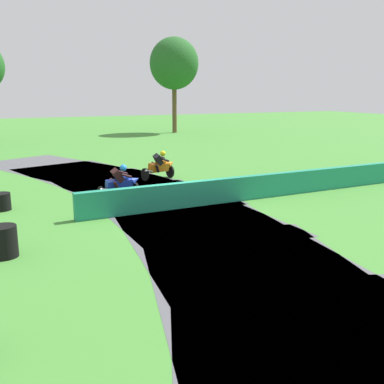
# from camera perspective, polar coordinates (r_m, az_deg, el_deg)

# --- Properties ---
(ground_plane) EXTENTS (120.00, 120.00, 0.00)m
(ground_plane) POSITION_cam_1_polar(r_m,az_deg,el_deg) (15.67, -2.25, -2.11)
(ground_plane) COLOR #428433
(track_asphalt) EXTENTS (9.50, 31.99, 0.01)m
(track_asphalt) POSITION_cam_1_polar(r_m,az_deg,el_deg) (15.30, -5.63, -2.51)
(track_asphalt) COLOR #515156
(track_asphalt) RESTS_ON ground
(safety_barrier) EXTENTS (18.69, 0.92, 0.90)m
(safety_barrier) POSITION_cam_1_polar(r_m,az_deg,el_deg) (18.69, 14.36, 1.35)
(safety_barrier) COLOR #1E8466
(safety_barrier) RESTS_ON ground
(motorcycle_lead_blue) EXTENTS (1.69, 0.94, 1.43)m
(motorcycle_lead_blue) POSITION_cam_1_polar(r_m,az_deg,el_deg) (16.98, -9.12, 1.17)
(motorcycle_lead_blue) COLOR black
(motorcycle_lead_blue) RESTS_ON ground
(motorcycle_chase_orange) EXTENTS (1.72, 1.05, 1.43)m
(motorcycle_chase_orange) POSITION_cam_1_polar(r_m,az_deg,el_deg) (20.80, -4.11, 3.40)
(motorcycle_chase_orange) COLOR black
(motorcycle_chase_orange) RESTS_ON ground
(tire_stack_mid_a) EXTENTS (0.66, 0.66, 0.80)m
(tire_stack_mid_a) POSITION_cam_1_polar(r_m,az_deg,el_deg) (11.99, -23.02, -5.87)
(tire_stack_mid_a) COLOR black
(tire_stack_mid_a) RESTS_ON ground
(tire_stack_mid_b) EXTENTS (0.63, 0.63, 0.60)m
(tire_stack_mid_b) POSITION_cam_1_polar(r_m,az_deg,el_deg) (16.71, -23.29, -1.15)
(tire_stack_mid_b) COLOR black
(tire_stack_mid_b) RESTS_ON ground
(tree_far_right) EXTENTS (4.73, 4.73, 9.15)m
(tree_far_right) POSITION_cam_1_polar(r_m,az_deg,el_deg) (44.74, -2.31, 16.12)
(tree_far_right) COLOR brown
(tree_far_right) RESTS_ON ground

